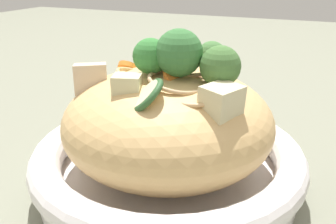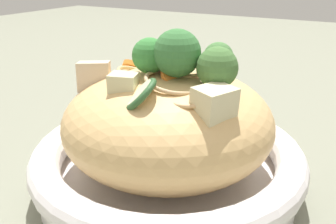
% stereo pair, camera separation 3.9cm
% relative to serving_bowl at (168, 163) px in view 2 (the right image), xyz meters
% --- Properties ---
extents(ground_plane, '(3.00, 3.00, 0.00)m').
position_rel_serving_bowl_xyz_m(ground_plane, '(0.00, 0.00, -0.03)').
color(ground_plane, slate).
extents(serving_bowl, '(0.30, 0.30, 0.06)m').
position_rel_serving_bowl_xyz_m(serving_bowl, '(0.00, 0.00, 0.00)').
color(serving_bowl, white).
rests_on(serving_bowl, ground_plane).
extents(noodle_heap, '(0.23, 0.23, 0.12)m').
position_rel_serving_bowl_xyz_m(noodle_heap, '(0.00, 0.00, 0.05)').
color(noodle_heap, tan).
rests_on(noodle_heap, serving_bowl).
extents(broccoli_florets, '(0.15, 0.12, 0.08)m').
position_rel_serving_bowl_xyz_m(broccoli_florets, '(-0.01, 0.02, 0.12)').
color(broccoli_florets, '#9CC27B').
rests_on(broccoli_florets, serving_bowl).
extents(carrot_coins, '(0.12, 0.11, 0.04)m').
position_rel_serving_bowl_xyz_m(carrot_coins, '(-0.03, -0.01, 0.10)').
color(carrot_coins, orange).
rests_on(carrot_coins, serving_bowl).
extents(zucchini_slices, '(0.19, 0.08, 0.04)m').
position_rel_serving_bowl_xyz_m(zucchini_slices, '(-0.02, -0.00, 0.10)').
color(zucchini_slices, beige).
rests_on(zucchini_slices, serving_bowl).
extents(chicken_chunks, '(0.07, 0.19, 0.04)m').
position_rel_serving_bowl_xyz_m(chicken_chunks, '(0.03, -0.01, 0.10)').
color(chicken_chunks, beige).
rests_on(chicken_chunks, serving_bowl).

